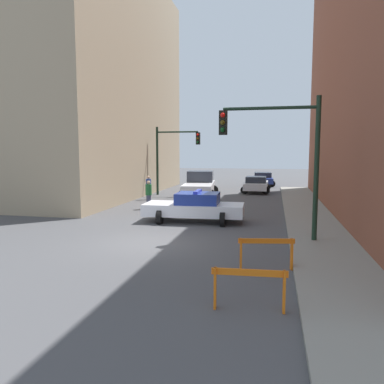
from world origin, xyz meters
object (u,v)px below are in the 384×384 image
(barrier_mid, at_px, (266,248))
(traffic_light_far, at_px, (171,151))
(barrier_front, at_px, (249,282))
(white_truck, at_px, (199,185))
(parked_car_near, at_px, (256,184))
(traffic_light_near, at_px, (284,146))
(parked_car_mid, at_px, (263,179))
(police_car, at_px, (195,207))
(pedestrian_corner, at_px, (148,187))
(pedestrian_crossing, at_px, (149,194))

(barrier_mid, bearing_deg, traffic_light_far, 113.95)
(barrier_front, bearing_deg, white_truck, 104.42)
(parked_car_near, bearing_deg, traffic_light_far, -152.37)
(traffic_light_near, distance_m, white_truck, 13.68)
(parked_car_near, xyz_separation_m, parked_car_mid, (0.33, 6.25, 0.00))
(traffic_light_far, bearing_deg, parked_car_near, 27.19)
(police_car, relative_size, barrier_mid, 3.02)
(traffic_light_far, distance_m, pedestrian_corner, 4.03)
(police_car, xyz_separation_m, pedestrian_corner, (-4.85, 7.34, 0.14))
(parked_car_near, height_order, pedestrian_corner, pedestrian_corner)
(traffic_light_far, height_order, barrier_front, traffic_light_far)
(police_car, xyz_separation_m, white_truck, (-1.60, 9.12, 0.18))
(white_truck, bearing_deg, pedestrian_crossing, -114.28)
(police_car, distance_m, pedestrian_corner, 8.80)
(traffic_light_far, bearing_deg, police_car, -68.61)
(police_car, bearing_deg, traffic_light_near, -130.08)
(traffic_light_far, distance_m, police_car, 11.45)
(traffic_light_near, xyz_separation_m, white_truck, (-5.57, 12.21, -2.62))
(police_car, bearing_deg, traffic_light_far, 19.26)
(parked_car_near, bearing_deg, white_truck, -130.05)
(traffic_light_far, xyz_separation_m, police_car, (4.06, -10.37, -2.67))
(traffic_light_near, relative_size, traffic_light_far, 1.00)
(barrier_front, bearing_deg, barrier_mid, 84.25)
(barrier_mid, bearing_deg, barrier_front, -95.75)
(pedestrian_crossing, bearing_deg, barrier_front, -77.97)
(parked_car_mid, bearing_deg, pedestrian_corner, -124.75)
(traffic_light_near, height_order, police_car, traffic_light_near)
(traffic_light_near, bearing_deg, barrier_front, -96.87)
(pedestrian_crossing, bearing_deg, parked_car_near, 45.63)
(pedestrian_crossing, height_order, barrier_mid, pedestrian_crossing)
(pedestrian_crossing, bearing_deg, white_truck, 56.76)
(parked_car_near, relative_size, barrier_front, 2.70)
(parked_car_near, distance_m, barrier_mid, 20.27)
(police_car, relative_size, parked_car_mid, 1.08)
(white_truck, distance_m, parked_car_mid, 11.51)
(traffic_light_near, height_order, white_truck, traffic_light_near)
(white_truck, bearing_deg, traffic_light_far, 146.72)
(police_car, relative_size, parked_car_near, 1.10)
(police_car, relative_size, pedestrian_crossing, 2.87)
(traffic_light_far, distance_m, parked_car_mid, 11.88)
(traffic_light_near, bearing_deg, barrier_mid, -97.79)
(traffic_light_near, bearing_deg, police_car, 142.04)
(pedestrian_crossing, bearing_deg, barrier_mid, -70.45)
(white_truck, bearing_deg, traffic_light_near, -71.85)
(white_truck, distance_m, parked_car_near, 5.90)
(pedestrian_corner, distance_m, barrier_front, 18.69)
(barrier_mid, bearing_deg, pedestrian_crossing, 124.86)
(parked_car_near, xyz_separation_m, barrier_mid, (1.26, -20.23, -0.06))
(parked_car_near, bearing_deg, barrier_front, -87.17)
(traffic_light_near, bearing_deg, traffic_light_far, 120.81)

